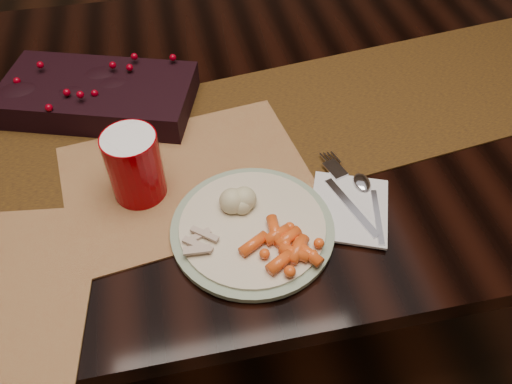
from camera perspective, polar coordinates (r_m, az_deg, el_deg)
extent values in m
plane|color=black|center=(1.60, -1.90, -11.91)|extent=(5.00, 5.00, 0.00)
cube|color=black|center=(1.29, -2.31, -3.64)|extent=(1.80, 1.00, 0.75)
cube|color=#3F240F|center=(0.97, 0.70, 7.22)|extent=(1.77, 0.60, 0.00)
cube|color=brown|center=(0.89, -7.93, 1.63)|extent=(0.46, 0.36, 0.00)
cylinder|color=beige|center=(0.79, -0.41, -4.10)|extent=(0.32, 0.32, 0.01)
cube|color=silver|center=(0.84, 10.58, -1.84)|extent=(0.17, 0.18, 0.01)
cylinder|color=#870006|center=(0.83, -13.69, 2.93)|extent=(0.10, 0.10, 0.12)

